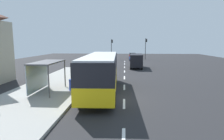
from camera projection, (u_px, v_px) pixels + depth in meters
The scene contains 21 objects.
ground_plane at pixel (123, 72), 28.16m from camera, with size 56.00×92.00×0.04m, color #262628.
sidewalk_platform at pixel (48, 90), 16.72m from camera, with size 6.20×30.00×0.18m, color #999993.
lane_stripe_seg_0 at pixel (124, 139), 8.39m from camera, with size 0.16×2.20×0.01m, color silver.
lane_stripe_seg_1 at pixel (124, 104), 13.33m from camera, with size 0.16×2.20×0.01m, color silver.
lane_stripe_seg_2 at pixel (124, 87), 18.27m from camera, with size 0.16×2.20×0.01m, color silver.
lane_stripe_seg_3 at pixel (124, 78), 23.20m from camera, with size 0.16×2.20×0.01m, color silver.
lane_stripe_seg_4 at pixel (125, 71), 28.14m from camera, with size 0.16×2.20×0.01m, color silver.
lane_stripe_seg_5 at pixel (125, 67), 33.08m from camera, with size 0.16×2.20×0.01m, color silver.
lane_stripe_seg_6 at pixel (125, 64), 38.02m from camera, with size 0.16×2.20×0.01m, color silver.
lane_stripe_seg_7 at pixel (125, 62), 42.96m from camera, with size 0.16×2.20×0.01m, color silver.
bus at pixel (101, 71), 16.20m from camera, with size 2.88×11.09×3.21m.
white_van at pixel (136, 60), 31.97m from camera, with size 2.24×5.29×2.30m.
sedan_near at pixel (134, 58), 43.75m from camera, with size 2.03×4.49×1.52m.
sedan_far at pixel (132, 56), 51.07m from camera, with size 1.90×4.43×1.52m.
recycling_bin_blue at pixel (72, 85), 16.30m from camera, with size 0.52×0.52×0.95m, color blue.
recycling_bin_green at pixel (74, 83), 16.99m from camera, with size 0.52×0.52×0.95m, color green.
recycling_bin_orange at pixel (76, 81), 17.68m from camera, with size 0.52×0.52×0.95m, color orange.
recycling_bin_red at pixel (78, 80), 18.38m from camera, with size 0.52×0.52×0.95m, color red.
traffic_light_near_side at pixel (146, 46), 47.59m from camera, with size 0.49×0.28×5.27m.
traffic_light_far_side at pixel (112, 46), 48.97m from camera, with size 0.49×0.28×5.06m.
bus_shelter at pixel (44, 69), 15.75m from camera, with size 1.80×4.00×2.50m.
Camera 1 is at (0.27, -13.89, 4.22)m, focal length 30.64 mm.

